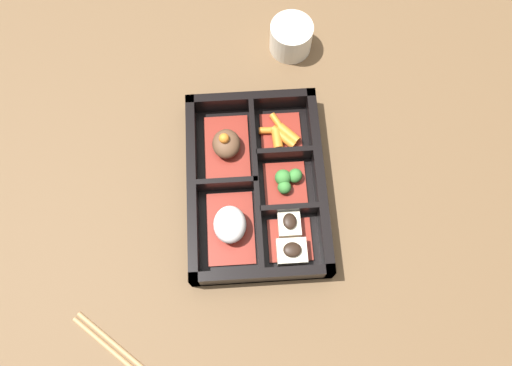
{
  "coord_description": "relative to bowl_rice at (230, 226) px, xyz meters",
  "views": [
    {
      "loc": [
        -0.26,
        0.02,
        0.75
      ],
      "look_at": [
        0.0,
        0.0,
        0.03
      ],
      "focal_mm": 35.0,
      "sensor_mm": 36.0,
      "label": 1
    }
  ],
  "objects": [
    {
      "name": "ground_plane",
      "position": [
        0.07,
        -0.04,
        -0.03
      ],
      "size": [
        3.0,
        3.0,
        0.0
      ],
      "primitive_type": "plane",
      "color": "brown"
    },
    {
      "name": "bowl_greens",
      "position": [
        0.07,
        -0.09,
        -0.01
      ],
      "size": [
        0.07,
        0.06,
        0.03
      ],
      "color": "maroon",
      "rests_on": "bento_base"
    },
    {
      "name": "chopsticks",
      "position": [
        -0.18,
        0.15,
        -0.03
      ],
      "size": [
        0.15,
        0.18,
        0.01
      ],
      "color": "#A87F51",
      "rests_on": "ground_plane"
    },
    {
      "name": "bowl_tofu",
      "position": [
        -0.02,
        -0.09,
        -0.01
      ],
      "size": [
        0.08,
        0.06,
        0.03
      ],
      "color": "maroon",
      "rests_on": "bento_base"
    },
    {
      "name": "bento_rim",
      "position": [
        0.07,
        -0.04,
        -0.01
      ],
      "size": [
        0.3,
        0.21,
        0.05
      ],
      "color": "black",
      "rests_on": "ground_plane"
    },
    {
      "name": "bowl_rice",
      "position": [
        0.0,
        0.0,
        0.0
      ],
      "size": [
        0.11,
        0.07,
        0.05
      ],
      "color": "maroon",
      "rests_on": "bento_base"
    },
    {
      "name": "tea_cup",
      "position": [
        0.32,
        -0.12,
        -0.0
      ],
      "size": [
        0.07,
        0.07,
        0.06
      ],
      "color": "beige",
      "rests_on": "ground_plane"
    },
    {
      "name": "bowl_stew",
      "position": [
        0.13,
        0.0,
        -0.01
      ],
      "size": [
        0.11,
        0.07,
        0.05
      ],
      "color": "maroon",
      "rests_on": "bento_base"
    },
    {
      "name": "bento_base",
      "position": [
        0.07,
        -0.04,
        -0.02
      ],
      "size": [
        0.3,
        0.21,
        0.01
      ],
      "color": "black",
      "rests_on": "ground_plane"
    },
    {
      "name": "bowl_carrots",
      "position": [
        0.15,
        -0.09,
        -0.01
      ],
      "size": [
        0.07,
        0.07,
        0.02
      ],
      "color": "maroon",
      "rests_on": "bento_base"
    }
  ]
}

